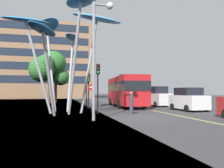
# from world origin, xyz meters

# --- Properties ---
(ground) EXTENTS (120.00, 240.00, 0.10)m
(ground) POSITION_xyz_m (-0.63, 0.00, -0.05)
(ground) COLOR #38383A
(red_bus) EXTENTS (3.38, 9.94, 3.57)m
(red_bus) POSITION_xyz_m (2.08, 9.92, 1.95)
(red_bus) COLOR red
(red_bus) RESTS_ON ground
(leaf_sculpture) EXTENTS (9.45, 11.06, 8.54)m
(leaf_sculpture) POSITION_xyz_m (-5.13, 4.29, 6.85)
(leaf_sculpture) COLOR #9EA0A5
(leaf_sculpture) RESTS_ON ground
(traffic_light_kerb_near) EXTENTS (0.28, 0.42, 3.91)m
(traffic_light_kerb_near) POSITION_xyz_m (-2.39, 3.17, 2.82)
(traffic_light_kerb_near) COLOR black
(traffic_light_kerb_near) RESTS_ON ground
(traffic_light_kerb_far) EXTENTS (0.28, 0.42, 3.53)m
(traffic_light_kerb_far) POSITION_xyz_m (-2.41, 8.16, 2.56)
(traffic_light_kerb_far) COLOR black
(traffic_light_kerb_far) RESTS_ON ground
(traffic_light_island_mid) EXTENTS (0.28, 0.42, 3.48)m
(traffic_light_island_mid) POSITION_xyz_m (-2.29, 10.52, 2.53)
(traffic_light_island_mid) COLOR black
(traffic_light_island_mid) RESTS_ON ground
(car_parked_mid) EXTENTS (2.09, 3.84, 2.09)m
(car_parked_mid) POSITION_xyz_m (6.14, 3.90, 0.98)
(car_parked_mid) COLOR silver
(car_parked_mid) RESTS_ON ground
(car_parked_far) EXTENTS (1.94, 4.52, 2.32)m
(car_parked_far) POSITION_xyz_m (6.12, 10.22, 1.08)
(car_parked_far) COLOR silver
(car_parked_far) RESTS_ON ground
(car_side_street) EXTENTS (1.95, 4.22, 2.14)m
(car_side_street) POSITION_xyz_m (5.61, 16.73, 0.99)
(car_side_street) COLOR gray
(car_side_street) RESTS_ON ground
(car_far_side) EXTENTS (1.94, 4.16, 2.23)m
(car_far_side) POSITION_xyz_m (6.24, 23.44, 1.04)
(car_far_side) COLOR gray
(car_far_side) RESTS_ON ground
(street_lamp) EXTENTS (1.32, 0.44, 7.31)m
(street_lamp) POSITION_xyz_m (-3.11, -0.74, 4.66)
(street_lamp) COLOR gray
(street_lamp) RESTS_ON ground
(tree_pavement_near) EXTENTS (5.39, 4.76, 7.85)m
(tree_pavement_near) POSITION_xyz_m (-6.83, 19.76, 5.48)
(tree_pavement_near) COLOR brown
(tree_pavement_near) RESTS_ON ground
(tree_pavement_far) EXTENTS (4.76, 4.68, 7.49)m
(tree_pavement_far) POSITION_xyz_m (-5.97, 21.86, 5.37)
(tree_pavement_far) COLOR brown
(tree_pavement_far) RESTS_ON ground
(pedestrian) EXTENTS (0.34, 0.34, 1.73)m
(pedestrian) POSITION_xyz_m (0.01, 2.11, 0.87)
(pedestrian) COLOR #2D3342
(pedestrian) RESTS_ON ground
(no_entry_sign) EXTENTS (0.60, 0.12, 2.41)m
(no_entry_sign) POSITION_xyz_m (-2.56, 5.30, 1.61)
(no_entry_sign) COLOR gray
(no_entry_sign) RESTS_ON ground
(backdrop_building) EXTENTS (27.00, 10.32, 18.29)m
(backdrop_building) POSITION_xyz_m (-10.79, 43.68, 9.15)
(backdrop_building) COLOR #936B4C
(backdrop_building) RESTS_ON ground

